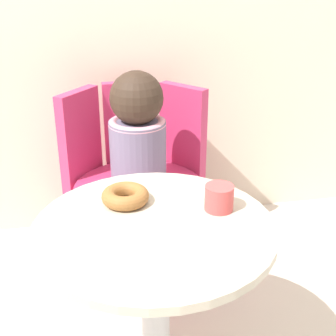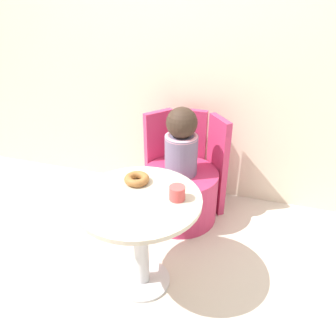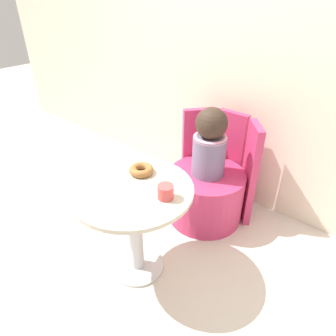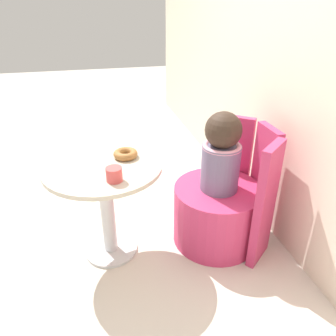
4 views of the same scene
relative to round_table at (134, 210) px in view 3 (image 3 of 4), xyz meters
name	(u,v)px [view 3 (image 3 of 4)]	position (x,y,z in m)	size (l,w,h in m)	color
ground_plane	(129,258)	(-0.09, 0.01, -0.47)	(12.00, 12.00, 0.00)	beige
back_wall	(234,45)	(-0.09, 1.14, 0.73)	(6.00, 0.06, 2.40)	beige
round_table	(134,210)	(0.00, 0.00, 0.00)	(0.67, 0.67, 0.62)	silver
tub_chair	(206,195)	(0.05, 0.69, -0.27)	(0.56, 0.56, 0.40)	#C63360
booth_backrest	(224,162)	(0.05, 0.93, -0.08)	(0.66, 0.24, 0.77)	#C63360
child_figure	(210,143)	(0.05, 0.69, 0.17)	(0.24, 0.24, 0.50)	slate
donut	(141,170)	(-0.06, 0.14, 0.18)	(0.14, 0.14, 0.04)	#9E6633
cup	(166,192)	(0.20, 0.05, 0.19)	(0.08, 0.08, 0.08)	#DB4C4C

